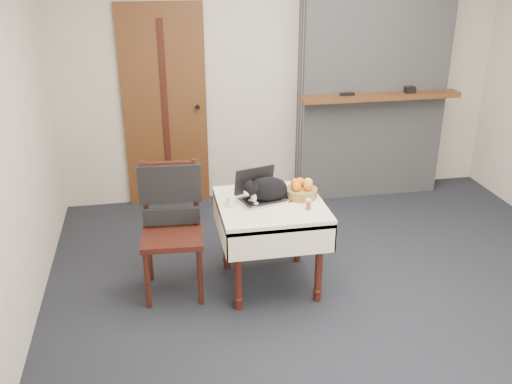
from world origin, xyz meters
TOP-DOWN VIEW (x-y plane):
  - ground at (0.00, 0.00)m, footprint 4.50×4.50m
  - room_shell at (0.00, 0.46)m, footprint 4.52×4.01m
  - door at (-1.20, 1.97)m, footprint 0.82×0.10m
  - chimney at (0.90, 1.85)m, footprint 1.62×0.48m
  - side_table at (-0.51, 0.19)m, footprint 0.78×0.78m
  - laptop at (-0.59, 0.26)m, footprint 0.38×0.35m
  - cat at (-0.52, 0.22)m, footprint 0.46×0.28m
  - cream_jar at (-0.81, 0.19)m, footprint 0.07×0.07m
  - pill_bottle at (-0.27, 0.02)m, footprint 0.04×0.04m
  - fruit_basket at (-0.26, 0.25)m, footprint 0.24×0.24m
  - desk_clutter at (-0.33, 0.25)m, footprint 0.14×0.03m
  - chair at (-1.25, 0.31)m, footprint 0.48×0.47m

SIDE VIEW (x-z plane):
  - ground at x=0.00m, z-range 0.00..0.00m
  - side_table at x=-0.51m, z-range 0.24..0.94m
  - chair at x=-1.25m, z-range 0.14..1.15m
  - desk_clutter at x=-0.33m, z-range 0.70..0.71m
  - cream_jar at x=-0.81m, z-range 0.70..0.77m
  - pill_bottle at x=-0.27m, z-range 0.70..0.78m
  - fruit_basket at x=-0.26m, z-range 0.69..0.82m
  - laptop at x=-0.59m, z-range 0.64..0.88m
  - cat at x=-0.52m, z-range 0.68..0.90m
  - door at x=-1.20m, z-range 0.00..2.00m
  - chimney at x=0.90m, z-range 0.00..2.60m
  - room_shell at x=0.00m, z-range 0.46..3.07m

